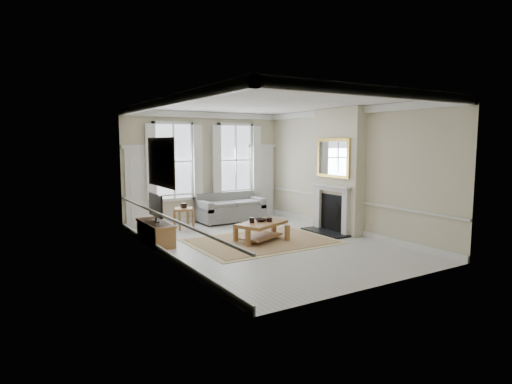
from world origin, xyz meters
TOP-DOWN VIEW (x-y plane):
  - floor at (0.00, 0.00)m, footprint 7.20×7.20m
  - ceiling at (0.00, 0.00)m, footprint 7.20×7.20m
  - back_wall at (0.00, 3.60)m, footprint 5.20×0.00m
  - left_wall at (-2.60, 0.00)m, footprint 0.00×7.20m
  - right_wall at (2.60, 0.00)m, footprint 0.00×7.20m
  - window_left at (-1.05, 3.55)m, footprint 1.26×0.20m
  - window_right at (1.05, 3.55)m, footprint 1.26×0.20m
  - door_left at (-2.05, 3.56)m, footprint 0.90×0.08m
  - door_right at (2.05, 3.56)m, footprint 0.90×0.08m
  - painting at (-2.56, 0.30)m, footprint 0.05×1.66m
  - chimney_breast at (2.43, 0.20)m, footprint 0.35×1.70m
  - hearth at (2.00, 0.20)m, footprint 0.55×1.50m
  - fireplace at (2.20, 0.20)m, footprint 0.21×1.45m
  - mirror at (2.21, 0.20)m, footprint 0.06×1.26m
  - sofa at (0.60, 3.11)m, footprint 2.03×0.99m
  - side_table at (-1.06, 2.80)m, footprint 0.64×0.64m
  - rug at (-0.01, 0.28)m, footprint 3.50×2.60m
  - coffee_table at (-0.01, 0.28)m, footprint 1.50×1.22m
  - ceramic_pot_a at (-0.26, 0.33)m, footprint 0.13×0.13m
  - ceramic_pot_b at (0.19, 0.23)m, footprint 0.14×0.14m
  - bowl at (0.04, 0.38)m, footprint 0.31×0.31m
  - tv_stand at (-2.34, 1.47)m, footprint 0.49×1.52m
  - tv at (-2.32, 1.47)m, footprint 0.08×0.90m

SIDE VIEW (x-z plane):
  - floor at x=0.00m, z-range 0.00..0.00m
  - rug at x=-0.01m, z-range 0.00..0.02m
  - hearth at x=2.00m, z-range 0.00..0.05m
  - tv_stand at x=-2.34m, z-range 0.00..0.54m
  - sofa at x=0.60m, z-range -0.08..0.82m
  - coffee_table at x=-0.01m, z-range 0.16..0.65m
  - side_table at x=-1.06m, z-range 0.19..0.79m
  - bowl at x=0.04m, z-range 0.49..0.56m
  - ceramic_pot_b at x=0.19m, z-range 0.49..0.59m
  - ceramic_pot_a at x=-0.26m, z-range 0.49..0.62m
  - fireplace at x=2.20m, z-range 0.07..1.40m
  - tv at x=-2.32m, z-range 0.60..1.28m
  - door_left at x=-2.05m, z-range 0.00..2.30m
  - door_right at x=2.05m, z-range 0.00..2.30m
  - back_wall at x=0.00m, z-range -0.90..4.30m
  - left_wall at x=-2.60m, z-range -1.90..5.30m
  - right_wall at x=2.60m, z-range -1.90..5.30m
  - chimney_breast at x=2.43m, z-range 0.01..3.39m
  - window_left at x=-1.05m, z-range 0.80..3.00m
  - window_right at x=1.05m, z-range 0.80..3.00m
  - painting at x=-2.56m, z-range 1.52..2.58m
  - mirror at x=2.21m, z-range 1.52..2.58m
  - ceiling at x=0.00m, z-range 3.40..3.40m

